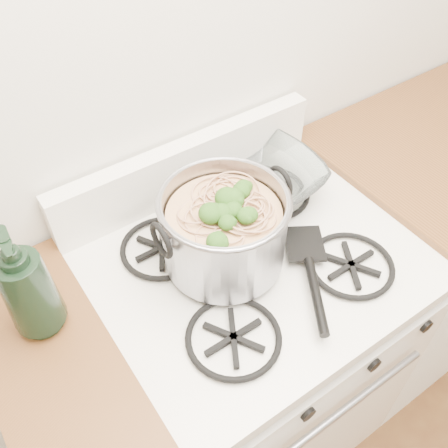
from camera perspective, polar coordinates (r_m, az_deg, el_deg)
gas_range at (r=1.59m, az=2.86°, el=-14.78°), size 0.76×0.66×0.92m
counter_left at (r=1.49m, az=-14.45°, el=-23.55°), size 0.25×0.65×0.92m
counter_right at (r=2.03m, az=23.20°, el=-0.66°), size 1.00×0.65×0.92m
stock_pot at (r=1.11m, az=0.00°, el=-0.68°), size 0.32×0.29×0.20m
spatula at (r=1.21m, az=9.22°, el=-2.03°), size 0.41×0.42×0.02m
glass_bowl at (r=1.33m, az=3.87°, el=4.62°), size 0.13×0.13×0.03m
bottle at (r=1.03m, az=-21.79°, el=-6.25°), size 0.12×0.12×0.28m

